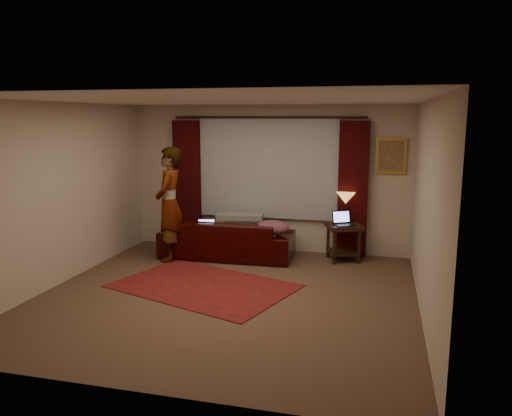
{
  "coord_description": "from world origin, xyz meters",
  "views": [
    {
      "loc": [
        1.96,
        -6.15,
        2.39
      ],
      "look_at": [
        0.1,
        1.2,
        1.0
      ],
      "focal_mm": 35.0,
      "sensor_mm": 36.0,
      "label": 1
    }
  ],
  "objects_px": {
    "sofa": "(227,231)",
    "end_table": "(343,242)",
    "person": "(170,204)",
    "laptop_sofa": "(207,227)",
    "tiffany_lamp": "(346,207)",
    "laptop_table": "(345,218)"
  },
  "relations": [
    {
      "from": "tiffany_lamp",
      "to": "laptop_table",
      "type": "height_order",
      "value": "tiffany_lamp"
    },
    {
      "from": "sofa",
      "to": "laptop_table",
      "type": "height_order",
      "value": "sofa"
    },
    {
      "from": "laptop_sofa",
      "to": "tiffany_lamp",
      "type": "bearing_deg",
      "value": -3.17
    },
    {
      "from": "tiffany_lamp",
      "to": "person",
      "type": "xyz_separation_m",
      "value": [
        -2.84,
        -0.86,
        0.07
      ]
    },
    {
      "from": "end_table",
      "to": "person",
      "type": "relative_size",
      "value": 0.33
    },
    {
      "from": "laptop_sofa",
      "to": "laptop_table",
      "type": "relative_size",
      "value": 0.95
    },
    {
      "from": "laptop_table",
      "to": "person",
      "type": "height_order",
      "value": "person"
    },
    {
      "from": "sofa",
      "to": "person",
      "type": "height_order",
      "value": "person"
    },
    {
      "from": "end_table",
      "to": "laptop_table",
      "type": "distance_m",
      "value": 0.44
    },
    {
      "from": "sofa",
      "to": "tiffany_lamp",
      "type": "xyz_separation_m",
      "value": [
        1.96,
        0.46,
        0.43
      ]
    },
    {
      "from": "laptop_sofa",
      "to": "person",
      "type": "relative_size",
      "value": 0.17
    },
    {
      "from": "laptop_sofa",
      "to": "person",
      "type": "bearing_deg",
      "value": 178.71
    },
    {
      "from": "sofa",
      "to": "laptop_table",
      "type": "relative_size",
      "value": 6.45
    },
    {
      "from": "end_table",
      "to": "laptop_table",
      "type": "xyz_separation_m",
      "value": [
        0.02,
        -0.1,
        0.43
      ]
    },
    {
      "from": "sofa",
      "to": "tiffany_lamp",
      "type": "distance_m",
      "value": 2.06
    },
    {
      "from": "tiffany_lamp",
      "to": "laptop_table",
      "type": "xyz_separation_m",
      "value": [
        0.01,
        -0.28,
        -0.14
      ]
    },
    {
      "from": "tiffany_lamp",
      "to": "laptop_sofa",
      "type": "bearing_deg",
      "value": -163.59
    },
    {
      "from": "sofa",
      "to": "end_table",
      "type": "distance_m",
      "value": 1.98
    },
    {
      "from": "end_table",
      "to": "tiffany_lamp",
      "type": "xyz_separation_m",
      "value": [
        0.01,
        0.18,
        0.57
      ]
    },
    {
      "from": "laptop_sofa",
      "to": "tiffany_lamp",
      "type": "xyz_separation_m",
      "value": [
        2.26,
        0.67,
        0.31
      ]
    },
    {
      "from": "laptop_table",
      "to": "tiffany_lamp",
      "type": "bearing_deg",
      "value": 60.58
    },
    {
      "from": "end_table",
      "to": "person",
      "type": "xyz_separation_m",
      "value": [
        -2.83,
        -0.68,
        0.64
      ]
    }
  ]
}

